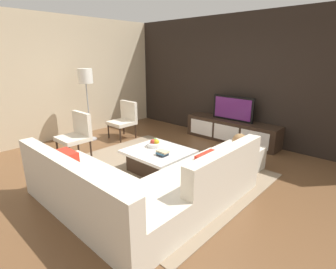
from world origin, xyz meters
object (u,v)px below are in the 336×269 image
object	(u,v)px
coffee_table	(158,160)
accent_chair_far	(125,118)
media_console	(231,131)
television	(233,108)
book_stack	(162,153)
accent_chair_near	(77,132)
ottoman	(238,158)
floor_lamp	(86,81)
decorative_ball	(240,141)
sectional_couch	(141,188)
fruit_bowl	(155,144)

from	to	relation	value
coffee_table	accent_chair_far	size ratio (longest dim) A/B	1.18
media_console	coffee_table	size ratio (longest dim) A/B	2.14
television	book_stack	size ratio (longest dim) A/B	4.91
television	coffee_table	bearing A→B (deg)	-92.49
accent_chair_near	ottoman	size ratio (longest dim) A/B	1.24
floor_lamp	decorative_ball	xyz separation A→B (m)	(3.38, 0.85, -0.85)
television	floor_lamp	size ratio (longest dim) A/B	0.60
floor_lamp	decorative_ball	world-z (taller)	floor_lamp
media_console	sectional_couch	size ratio (longest dim) A/B	0.90
coffee_table	sectional_couch	bearing A→B (deg)	-56.43
ottoman	book_stack	distance (m)	1.37
coffee_table	floor_lamp	distance (m)	2.69
accent_chair_far	floor_lamp	bearing A→B (deg)	-124.35
sectional_couch	book_stack	bearing A→B (deg)	116.37
floor_lamp	book_stack	xyz separation A→B (m)	(2.63, -0.27, -0.96)
floor_lamp	book_stack	size ratio (longest dim) A/B	8.13
ottoman	media_console	bearing A→B (deg)	124.04
coffee_table	decorative_ball	bearing A→B (deg)	46.11
sectional_couch	accent_chair_near	size ratio (longest dim) A/B	2.80
floor_lamp	accent_chair_near	bearing A→B (deg)	-43.81
fruit_bowl	floor_lamp	bearing A→B (deg)	178.60
fruit_bowl	ottoman	bearing A→B (deg)	38.26
ottoman	coffee_table	bearing A→B (deg)	-133.89
sectional_couch	accent_chair_near	xyz separation A→B (m)	(-2.28, 0.37, 0.21)
media_console	floor_lamp	world-z (taller)	floor_lamp
television	book_stack	distance (m)	2.44
fruit_bowl	book_stack	world-z (taller)	fruit_bowl
accent_chair_near	decorative_ball	xyz separation A→B (m)	(2.63, 1.58, 0.03)
coffee_table	accent_chair_near	world-z (taller)	accent_chair_near
media_console	accent_chair_near	bearing A→B (deg)	-121.56
television	accent_chair_far	world-z (taller)	television
decorative_ball	book_stack	world-z (taller)	decorative_ball
accent_chair_far	decorative_ball	xyz separation A→B (m)	(2.92, 0.18, 0.04)
sectional_couch	book_stack	size ratio (longest dim) A/B	12.09
media_console	floor_lamp	distance (m)	3.49
media_console	coffee_table	world-z (taller)	media_console
accent_chair_far	decorative_ball	world-z (taller)	accent_chair_far
coffee_table	accent_chair_far	bearing A→B (deg)	156.91
floor_lamp	ottoman	bearing A→B (deg)	14.16
media_console	television	world-z (taller)	television
media_console	television	distance (m)	0.53
television	floor_lamp	distance (m)	3.35
coffee_table	accent_chair_far	xyz separation A→B (m)	(-1.95, 0.83, 0.29)
accent_chair_near	accent_chair_far	xyz separation A→B (m)	(-0.29, 1.40, -0.00)
fruit_bowl	media_console	bearing A→B (deg)	82.72
coffee_table	accent_chair_near	size ratio (longest dim) A/B	1.18
floor_lamp	television	bearing A→B (deg)	40.45
accent_chair_far	fruit_bowl	bearing A→B (deg)	-22.21
media_console	fruit_bowl	world-z (taller)	fruit_bowl
television	ottoman	world-z (taller)	television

